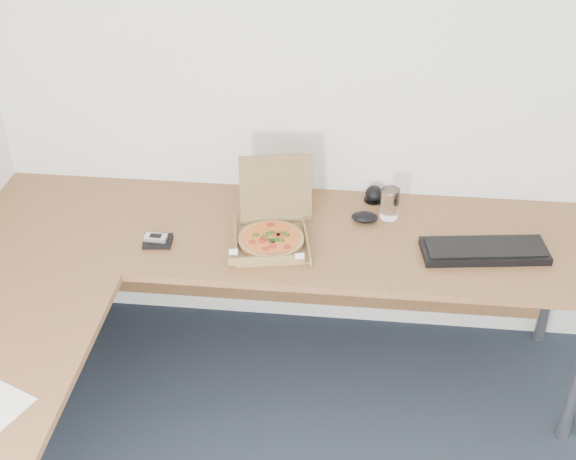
# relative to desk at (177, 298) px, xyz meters

# --- Properties ---
(room_shell) EXTENTS (3.50, 3.50, 2.50)m
(room_shell) POSITION_rel_desk_xyz_m (0.82, -0.97, 0.55)
(room_shell) COLOR white
(room_shell) RESTS_ON ground
(desk) EXTENTS (2.50, 2.20, 0.73)m
(desk) POSITION_rel_desk_xyz_m (0.00, 0.00, 0.00)
(desk) COLOR brown
(desk) RESTS_ON ground
(pizza_box) EXTENTS (0.29, 0.34, 0.30)m
(pizza_box) POSITION_rel_desk_xyz_m (0.30, 0.35, 0.06)
(pizza_box) COLOR olive
(pizza_box) RESTS_ON desk
(drinking_glass) EXTENTS (0.08, 0.08, 0.13)m
(drinking_glass) POSITION_rel_desk_xyz_m (0.77, 0.58, 0.10)
(drinking_glass) COLOR white
(drinking_glass) RESTS_ON desk
(keyboard) EXTENTS (0.50, 0.23, 0.03)m
(keyboard) POSITION_rel_desk_xyz_m (1.13, 0.35, 0.04)
(keyboard) COLOR black
(keyboard) RESTS_ON desk
(mouse) EXTENTS (0.12, 0.09, 0.04)m
(mouse) POSITION_rel_desk_xyz_m (0.67, 0.54, 0.05)
(mouse) COLOR black
(mouse) RESTS_ON desk
(wallet) EXTENTS (0.12, 0.10, 0.02)m
(wallet) POSITION_rel_desk_xyz_m (-0.14, 0.29, 0.04)
(wallet) COLOR black
(wallet) RESTS_ON desk
(phone) EXTENTS (0.09, 0.05, 0.02)m
(phone) POSITION_rel_desk_xyz_m (-0.15, 0.29, 0.06)
(phone) COLOR #B2B5BA
(phone) RESTS_ON wallet
(dome_speaker) EXTENTS (0.09, 0.09, 0.07)m
(dome_speaker) POSITION_rel_desk_xyz_m (0.70, 0.71, 0.07)
(dome_speaker) COLOR black
(dome_speaker) RESTS_ON desk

